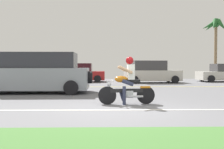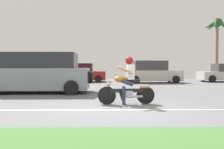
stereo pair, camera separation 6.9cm
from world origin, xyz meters
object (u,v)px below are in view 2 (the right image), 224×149
parked_car_0 (2,73)px  parked_car_1 (81,73)px  motorcyclist (127,84)px  palm_tree_0 (217,29)px  parked_car_2 (152,73)px  suv_nearby (38,73)px

parked_car_0 → parked_car_1: 5.81m
motorcyclist → parked_car_0: (-8.32, 10.22, 0.09)m
palm_tree_0 → parked_car_1: bearing=-167.7°
parked_car_2 → palm_tree_0: 8.57m
suv_nearby → palm_tree_0: 17.70m
palm_tree_0 → motorcyclist: bearing=-122.1°
parked_car_0 → palm_tree_0: 18.62m
parked_car_1 → palm_tree_0: palm_tree_0 is taller
motorcyclist → palm_tree_0: (9.30, 14.82, 4.00)m
parked_car_0 → parked_car_1: (5.46, 1.96, -0.05)m
motorcyclist → parked_car_2: 11.26m
parked_car_0 → parked_car_1: parked_car_0 is taller
suv_nearby → parked_car_1: size_ratio=1.31×
parked_car_0 → motorcyclist: bearing=-50.8°
suv_nearby → parked_car_1: bearing=82.7°
parked_car_2 → palm_tree_0: (6.57, 3.89, 3.89)m
suv_nearby → parked_car_0: bearing=123.8°
parked_car_2 → parked_car_1: bearing=167.4°
parked_car_0 → palm_tree_0: size_ratio=0.64×
parked_car_1 → palm_tree_0: 13.06m
motorcyclist → parked_car_0: parked_car_0 is taller
parked_car_1 → parked_car_2: size_ratio=0.91×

